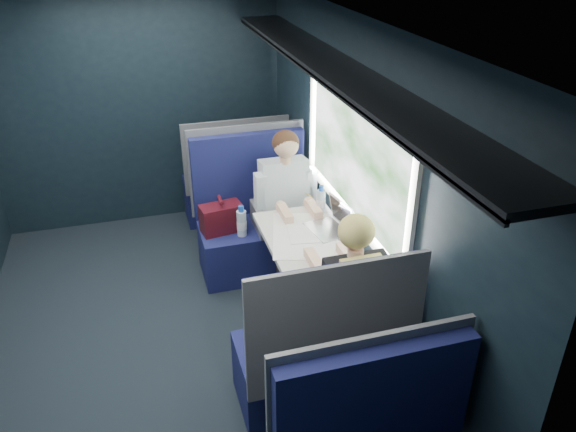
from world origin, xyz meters
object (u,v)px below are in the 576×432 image
object	(u,v)px
seat_bay_far	(320,356)
cup	(320,203)
seat_bay_near	(253,225)
laptop	(334,222)
woman	(349,293)
man	(287,199)
seat_row_front	(234,183)
bottle_small	(321,201)
table	(305,247)

from	to	relation	value
seat_bay_far	cup	distance (m)	1.44
seat_bay_near	laptop	xyz separation A→B (m)	(0.45, -0.81, 0.39)
woman	man	bearing A→B (deg)	90.00
seat_bay_far	seat_row_front	size ratio (longest dim) A/B	1.09
man	woman	distance (m)	1.41
laptop	cup	xyz separation A→B (m)	(0.02, 0.38, -0.02)
woman	cup	xyz separation A→B (m)	(0.20, 1.15, 0.05)
seat_bay_near	seat_bay_far	bearing A→B (deg)	-89.51
laptop	seat_row_front	bearing A→B (deg)	104.02
bottle_small	seat_bay_near	bearing A→B (deg)	131.14
man	seat_row_front	bearing A→B (deg)	102.83
table	woman	distance (m)	0.71
seat_bay_near	cup	distance (m)	0.73
table	woman	world-z (taller)	woman
seat_row_front	woman	distance (m)	2.54
seat_row_front	woman	world-z (taller)	woman
seat_row_front	woman	bearing A→B (deg)	-84.30
laptop	table	bearing A→B (deg)	-165.58
table	seat_bay_far	world-z (taller)	seat_bay_far
seat_bay_near	seat_bay_far	distance (m)	1.75
laptop	woman	bearing A→B (deg)	-103.30
table	seat_bay_far	distance (m)	0.93
man	laptop	world-z (taller)	man
table	seat_row_front	distance (m)	1.82
seat_row_front	laptop	size ratio (longest dim) A/B	3.16
seat_bay_near	man	world-z (taller)	man
seat_bay_far	woman	world-z (taller)	woman
laptop	bottle_small	bearing A→B (deg)	90.43
seat_bay_near	woman	world-z (taller)	woman
seat_row_front	laptop	bearing A→B (deg)	-75.98
seat_bay_near	seat_row_front	size ratio (longest dim) A/B	1.09
seat_bay_far	bottle_small	xyz separation A→B (m)	(0.43, 1.24, 0.43)
woman	seat_bay_far	bearing A→B (deg)	-146.18
man	cup	distance (m)	0.34
seat_bay_far	seat_bay_near	bearing A→B (deg)	90.49
bottle_small	cup	world-z (taller)	bottle_small
seat_bay_near	seat_bay_far	world-z (taller)	same
woman	laptop	xyz separation A→B (m)	(0.18, 0.77, 0.08)
table	cup	distance (m)	0.53
table	bottle_small	xyz separation A→B (m)	(0.25, 0.36, 0.18)
man	woman	bearing A→B (deg)	-90.00
seat_bay_near	man	size ratio (longest dim) A/B	0.95
man	cup	world-z (taller)	man
man	cup	bearing A→B (deg)	-51.73
man	laptop	distance (m)	0.67
seat_bay_far	cup	size ratio (longest dim) A/B	14.63
woman	bottle_small	world-z (taller)	woman
man	laptop	xyz separation A→B (m)	(0.18, -0.63, 0.09)
bottle_small	seat_row_front	bearing A→B (deg)	106.68
seat_bay_far	woman	distance (m)	0.43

